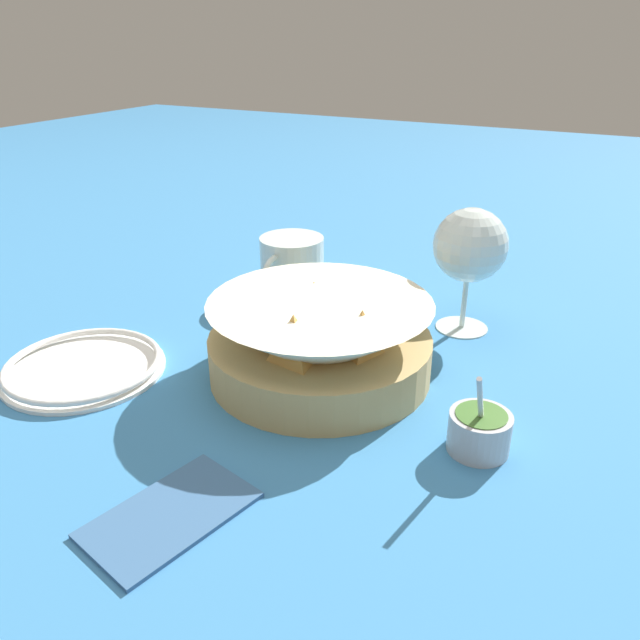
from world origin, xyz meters
name	(u,v)px	position (x,y,z in m)	size (l,w,h in m)	color
ground_plane	(328,360)	(0.00, 0.00, 0.00)	(4.00, 4.00, 0.00)	teal
food_basket	(321,342)	(0.03, 0.01, 0.04)	(0.25, 0.25, 0.10)	tan
sauce_cup	(479,430)	(0.09, 0.21, 0.02)	(0.06, 0.06, 0.10)	#B7B7BC
wine_glass	(470,249)	(-0.16, 0.12, 0.11)	(0.09, 0.09, 0.16)	silver
beer_mug	(292,268)	(-0.16, -0.14, 0.04)	(0.13, 0.09, 0.09)	silver
side_plate	(84,366)	(0.16, -0.24, 0.01)	(0.18, 0.18, 0.01)	white
napkin	(170,513)	(0.30, 0.01, 0.00)	(0.15, 0.11, 0.01)	#38608E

